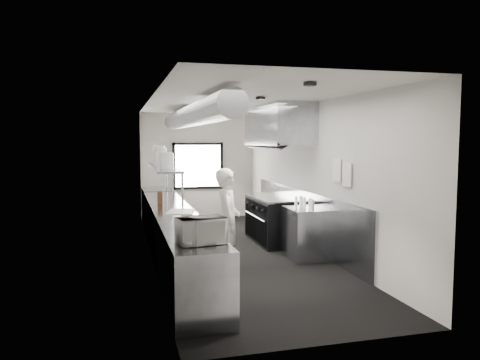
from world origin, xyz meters
TOP-DOWN VIEW (x-y plane):
  - floor at (0.00, 0.00)m, footprint 3.00×8.00m
  - ceiling at (0.00, 0.00)m, footprint 3.00×8.00m
  - wall_back at (0.00, 4.00)m, footprint 3.00×0.02m
  - wall_front at (0.00, -4.00)m, footprint 3.00×0.02m
  - wall_left at (-1.50, 0.00)m, footprint 0.02×8.00m
  - wall_right at (1.50, 0.00)m, footprint 0.02×8.00m
  - wall_cladding at (1.48, 0.30)m, footprint 0.03×5.50m
  - hvac_duct at (-0.70, 0.40)m, footprint 0.40×6.40m
  - service_window at (0.00, 3.96)m, footprint 1.36×0.05m
  - exhaust_hood at (1.10, 0.70)m, footprint 0.81×2.20m
  - prep_counter at (-1.15, -0.50)m, footprint 0.70×6.00m
  - pass_shelf at (-1.19, 1.00)m, footprint 0.45×3.00m
  - range at (1.04, 0.70)m, footprint 0.88×1.60m
  - bottle_station at (1.15, -0.70)m, footprint 0.65×0.80m
  - far_work_table at (-1.15, 3.20)m, footprint 0.70×1.20m
  - notice_sheet_a at (1.47, -1.20)m, footprint 0.02×0.28m
  - notice_sheet_b at (1.47, -1.55)m, footprint 0.02×0.28m
  - line_cook at (-0.39, -1.15)m, footprint 0.50×0.67m
  - microwave at (-1.12, -2.95)m, footprint 0.57×0.46m
  - deli_tub_a at (-1.29, -2.62)m, footprint 0.15×0.15m
  - deli_tub_b at (-1.31, -2.40)m, footprint 0.14×0.14m
  - newspaper at (-0.97, -1.91)m, footprint 0.41×0.45m
  - small_plate at (-1.01, -1.50)m, footprint 0.18×0.18m
  - pastry at (-1.01, -1.50)m, footprint 0.09×0.09m
  - cutting_board at (-1.05, -0.57)m, footprint 0.55×0.65m
  - knife_block at (-1.29, 0.54)m, footprint 0.13×0.23m
  - plate_stack_a at (-1.18, 0.37)m, footprint 0.26×0.26m
  - plate_stack_b at (-1.18, 0.59)m, footprint 0.29×0.29m
  - plate_stack_c at (-1.22, 1.29)m, footprint 0.31×0.31m
  - plate_stack_d at (-1.21, 1.83)m, footprint 0.33×0.33m
  - squeeze_bottle_a at (1.11, -1.05)m, footprint 0.08×0.08m
  - squeeze_bottle_b at (1.13, -0.90)m, footprint 0.07×0.07m
  - squeeze_bottle_c at (1.10, -0.71)m, footprint 0.07×0.07m
  - squeeze_bottle_d at (1.11, -0.54)m, footprint 0.07×0.07m
  - squeeze_bottle_e at (1.08, -0.39)m, footprint 0.07×0.07m

SIDE VIEW (x-z plane):
  - floor at x=0.00m, z-range -0.01..0.01m
  - prep_counter at x=-1.15m, z-range 0.00..0.90m
  - bottle_station at x=1.15m, z-range 0.00..0.90m
  - far_work_table at x=-1.15m, z-range 0.00..0.90m
  - range at x=1.04m, z-range 0.00..0.94m
  - wall_cladding at x=1.48m, z-range 0.00..1.10m
  - line_cook at x=-0.39m, z-range 0.00..1.66m
  - newspaper at x=-0.97m, z-range 0.90..0.91m
  - small_plate at x=-1.01m, z-range 0.90..0.91m
  - cutting_board at x=-1.05m, z-range 0.90..0.92m
  - deli_tub_b at x=-1.31m, z-range 0.90..0.99m
  - deli_tub_a at x=-1.29m, z-range 0.90..0.99m
  - pastry at x=-1.01m, z-range 0.91..1.00m
  - squeeze_bottle_e at x=1.08m, z-range 0.90..1.06m
  - squeeze_bottle_c at x=1.10m, z-range 0.90..1.09m
  - squeeze_bottle_b at x=1.13m, z-range 0.90..1.09m
  - squeeze_bottle_a at x=1.11m, z-range 0.90..1.09m
  - squeeze_bottle_d at x=1.11m, z-range 0.90..1.09m
  - knife_block at x=-1.29m, z-range 0.90..1.13m
  - microwave at x=-1.12m, z-range 0.90..1.21m
  - service_window at x=0.00m, z-range 0.77..2.02m
  - wall_back at x=0.00m, z-range 0.00..2.80m
  - wall_front at x=0.00m, z-range 0.00..2.80m
  - wall_left at x=-1.50m, z-range 0.00..2.80m
  - wall_right at x=1.50m, z-range 0.00..2.80m
  - pass_shelf at x=-1.19m, z-range 1.20..1.88m
  - notice_sheet_b at x=1.47m, z-range 1.36..1.74m
  - notice_sheet_a at x=1.47m, z-range 1.41..1.79m
  - plate_stack_a at x=-1.18m, z-range 1.57..1.86m
  - plate_stack_b at x=-1.18m, z-range 1.57..1.87m
  - plate_stack_c at x=-1.22m, z-range 1.57..1.93m
  - plate_stack_d at x=-1.21m, z-range 1.57..1.97m
  - exhaust_hood at x=1.10m, z-range 1.95..2.83m
  - hvac_duct at x=-0.70m, z-range 2.35..2.75m
  - ceiling at x=0.00m, z-range 2.79..2.80m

